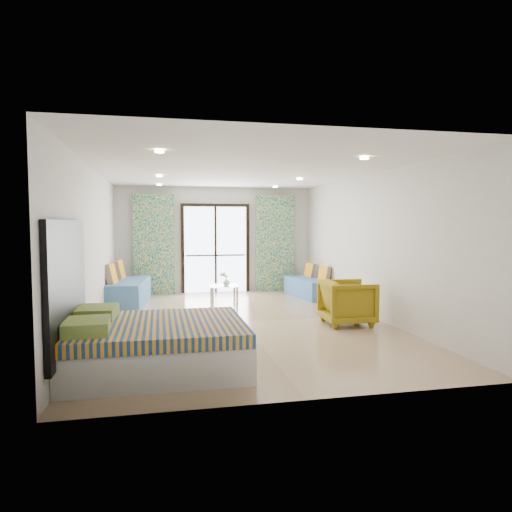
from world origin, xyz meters
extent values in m
cube|color=black|center=(0.00, 3.71, 2.24)|extent=(1.76, 0.08, 0.08)
cube|color=black|center=(-0.84, 3.71, 1.10)|extent=(0.08, 0.08, 2.20)
cube|color=black|center=(0.84, 3.71, 1.10)|extent=(0.08, 0.08, 2.20)
cube|color=black|center=(0.00, 3.71, 1.10)|extent=(0.05, 0.06, 2.20)
cube|color=#595451|center=(0.00, 3.73, 0.95)|extent=(1.52, 0.03, 0.04)
cube|color=silver|center=(-1.55, 3.57, 1.25)|extent=(1.00, 0.10, 2.50)
cube|color=silver|center=(1.55, 3.57, 1.25)|extent=(1.00, 0.10, 2.50)
cylinder|color=#FFE0B2|center=(-1.40, -2.00, 2.67)|extent=(0.12, 0.12, 0.02)
cylinder|color=#FFE0B2|center=(1.40, -2.00, 2.67)|extent=(0.12, 0.12, 0.02)
cylinder|color=#FFE0B2|center=(-1.40, 1.00, 2.67)|extent=(0.12, 0.12, 0.02)
cylinder|color=#FFE0B2|center=(1.40, 1.00, 2.67)|extent=(0.12, 0.12, 0.02)
cylinder|color=#FFE0B2|center=(-1.40, 3.00, 2.67)|extent=(0.12, 0.12, 0.02)
cylinder|color=#FFE0B2|center=(1.40, 3.00, 2.67)|extent=(0.12, 0.12, 0.02)
cube|color=black|center=(-2.46, -2.44, 1.05)|extent=(0.06, 2.10, 1.50)
cube|color=silver|center=(-2.47, -1.19, 1.05)|extent=(0.02, 0.10, 0.10)
cube|color=silver|center=(-1.45, -2.44, 0.21)|extent=(2.09, 1.67, 0.42)
cube|color=navy|center=(-1.45, -2.44, 0.50)|extent=(2.07, 1.70, 0.16)
cube|color=#16655E|center=(-2.20, -2.83, 0.65)|extent=(0.50, 0.60, 0.15)
cube|color=#16655E|center=(-2.20, -2.04, 0.65)|extent=(0.51, 0.61, 0.15)
cube|color=teal|center=(-2.10, 2.24, 0.21)|extent=(0.94, 1.98, 0.42)
cube|color=teal|center=(-2.10, 2.24, 0.48)|extent=(0.93, 1.94, 0.11)
cube|color=navy|center=(-2.41, 1.83, 0.72)|extent=(0.26, 0.50, 0.44)
cube|color=navy|center=(-2.32, 2.71, 0.72)|extent=(0.26, 0.50, 0.44)
cube|color=teal|center=(2.10, 2.44, 0.18)|extent=(0.83, 1.66, 0.35)
cube|color=teal|center=(2.10, 2.44, 0.40)|extent=(0.81, 1.63, 0.09)
cube|color=navy|center=(2.37, 2.10, 0.60)|extent=(0.23, 0.42, 0.37)
cube|color=navy|center=(2.27, 2.84, 0.60)|extent=(0.23, 0.42, 0.37)
cylinder|color=silver|center=(-0.31, 1.71, 0.20)|extent=(0.05, 0.05, 0.39)
cylinder|color=silver|center=(0.22, 1.69, 0.20)|extent=(0.05, 0.05, 0.39)
cylinder|color=silver|center=(-0.29, 2.24, 0.20)|extent=(0.05, 0.05, 0.39)
cylinder|color=silver|center=(0.24, 2.21, 0.20)|extent=(0.05, 0.05, 0.39)
cube|color=#8CA59E|center=(-0.03, 1.96, 0.39)|extent=(0.63, 0.63, 0.02)
sphere|color=white|center=(0.01, 1.96, 0.61)|extent=(0.07, 0.07, 0.07)
sphere|color=white|center=(-0.03, 2.01, 0.63)|extent=(0.07, 0.07, 0.07)
sphere|color=white|center=(-0.08, 1.96, 0.64)|extent=(0.07, 0.07, 0.07)
sphere|color=white|center=(-0.04, 1.91, 0.66)|extent=(0.07, 0.07, 0.07)
imported|color=white|center=(0.03, 1.97, 0.48)|extent=(0.20, 0.20, 0.16)
imported|color=olive|center=(1.79, -0.60, 0.43)|extent=(0.81, 0.86, 0.85)
camera|label=1|loc=(-1.42, -7.98, 1.75)|focal=32.00mm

